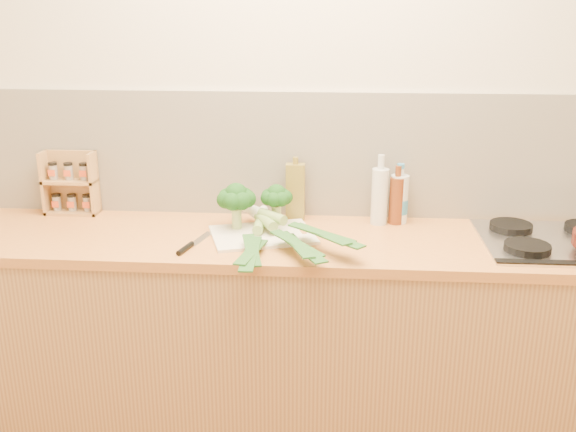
# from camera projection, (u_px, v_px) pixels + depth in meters

# --- Properties ---
(room_shell) EXTENTS (3.50, 3.50, 3.50)m
(room_shell) POSITION_uv_depth(u_px,v_px,m) (301.00, 155.00, 2.76)
(room_shell) COLOR beige
(room_shell) RESTS_ON ground
(counter) EXTENTS (3.20, 0.62, 0.90)m
(counter) POSITION_uv_depth(u_px,v_px,m) (296.00, 337.00, 2.71)
(counter) COLOR #B3874A
(counter) RESTS_ON ground
(gas_hob) EXTENTS (0.58, 0.50, 0.04)m
(gas_hob) POSITION_uv_depth(u_px,v_px,m) (558.00, 240.00, 2.49)
(gas_hob) COLOR silver
(gas_hob) RESTS_ON counter
(chopping_board) EXTENTS (0.47, 0.40, 0.01)m
(chopping_board) POSITION_uv_depth(u_px,v_px,m) (263.00, 235.00, 2.57)
(chopping_board) COLOR white
(chopping_board) RESTS_ON counter
(broccoli_left) EXTENTS (0.16, 0.16, 0.19)m
(broccoli_left) POSITION_uv_depth(u_px,v_px,m) (236.00, 198.00, 2.59)
(broccoli_left) COLOR #A4BF6F
(broccoli_left) RESTS_ON chopping_board
(broccoli_right) EXTENTS (0.13, 0.13, 0.17)m
(broccoli_right) POSITION_uv_depth(u_px,v_px,m) (276.00, 197.00, 2.64)
(broccoli_right) COLOR #A4BF6F
(broccoli_right) RESTS_ON chopping_board
(leek_front) EXTENTS (0.11, 0.69, 0.04)m
(leek_front) POSITION_uv_depth(u_px,v_px,m) (258.00, 230.00, 2.54)
(leek_front) COLOR white
(leek_front) RESTS_ON chopping_board
(leek_mid) EXTENTS (0.37, 0.62, 0.04)m
(leek_mid) POSITION_uv_depth(u_px,v_px,m) (273.00, 227.00, 2.52)
(leek_mid) COLOR white
(leek_mid) RESTS_ON chopping_board
(leek_back) EXTENTS (0.51, 0.49, 0.04)m
(leek_back) POSITION_uv_depth(u_px,v_px,m) (285.00, 221.00, 2.53)
(leek_back) COLOR white
(leek_back) RESTS_ON chopping_board
(chefs_knife) EXTENTS (0.09, 0.27, 0.02)m
(chefs_knife) POSITION_uv_depth(u_px,v_px,m) (189.00, 246.00, 2.45)
(chefs_knife) COLOR silver
(chefs_knife) RESTS_ON counter
(spice_rack) EXTENTS (0.23, 0.09, 0.28)m
(spice_rack) POSITION_uv_depth(u_px,v_px,m) (72.00, 186.00, 2.83)
(spice_rack) COLOR tan
(spice_rack) RESTS_ON counter
(oil_tin) EXTENTS (0.08, 0.05, 0.28)m
(oil_tin) POSITION_uv_depth(u_px,v_px,m) (295.00, 191.00, 2.74)
(oil_tin) COLOR olive
(oil_tin) RESTS_ON counter
(glass_bottle) EXTENTS (0.07, 0.07, 0.30)m
(glass_bottle) POSITION_uv_depth(u_px,v_px,m) (380.00, 195.00, 2.69)
(glass_bottle) COLOR silver
(glass_bottle) RESTS_ON counter
(amber_bottle) EXTENTS (0.06, 0.06, 0.25)m
(amber_bottle) POSITION_uv_depth(u_px,v_px,m) (397.00, 199.00, 2.70)
(amber_bottle) COLOR #642F13
(amber_bottle) RESTS_ON counter
(water_bottle) EXTENTS (0.08, 0.08, 0.24)m
(water_bottle) POSITION_uv_depth(u_px,v_px,m) (399.00, 200.00, 2.71)
(water_bottle) COLOR silver
(water_bottle) RESTS_ON counter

